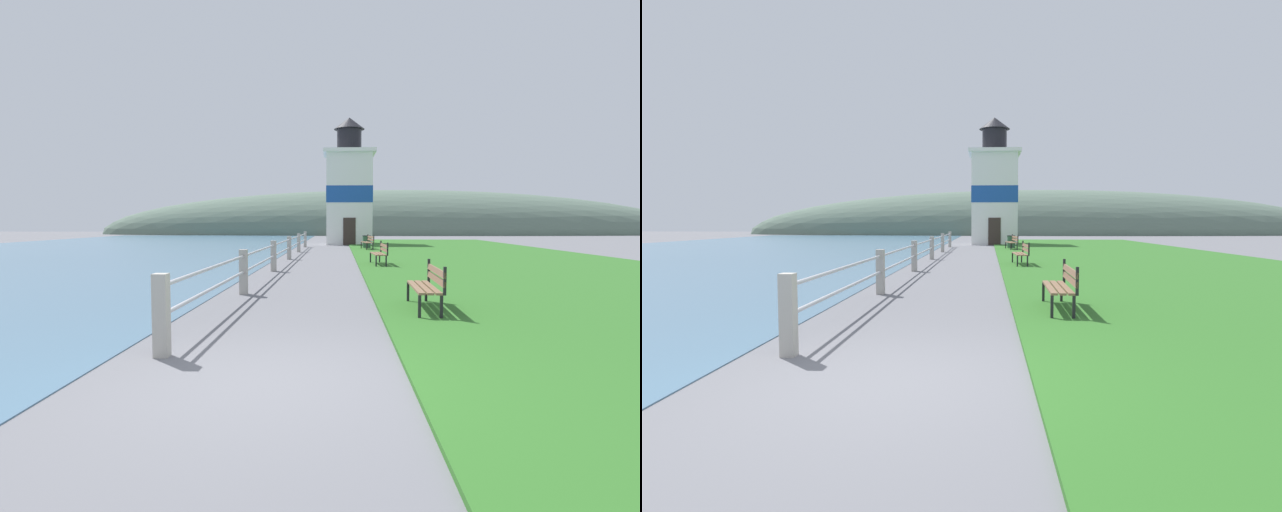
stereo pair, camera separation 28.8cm
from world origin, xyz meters
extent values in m
plane|color=slate|center=(0.00, 0.00, 0.00)|extent=(160.00, 160.00, 0.00)
cube|color=#2D6623|center=(7.54, 16.59, 0.03)|extent=(12.00, 49.77, 0.06)
cube|color=#476B84|center=(-14.04, 16.59, 0.01)|extent=(24.00, 79.63, 0.01)
cube|color=#A8A399|center=(-1.44, 1.00, 0.53)|extent=(0.18, 0.18, 1.06)
cube|color=#A8A399|center=(-1.44, 6.44, 0.53)|extent=(0.18, 0.18, 1.06)
cube|color=#A8A399|center=(-1.44, 11.88, 0.53)|extent=(0.18, 0.18, 1.06)
cube|color=#A8A399|center=(-1.44, 17.32, 0.53)|extent=(0.18, 0.18, 1.06)
cube|color=#A8A399|center=(-1.44, 22.76, 0.53)|extent=(0.18, 0.18, 1.06)
cube|color=#A8A399|center=(-1.44, 28.20, 0.53)|extent=(0.18, 0.18, 1.06)
cylinder|color=#B2B2B7|center=(-1.44, 14.60, 0.90)|extent=(0.06, 27.20, 0.06)
cylinder|color=#B2B2B7|center=(-1.44, 14.60, 0.53)|extent=(0.06, 27.20, 0.06)
cube|color=brown|center=(2.24, 4.30, 0.47)|extent=(0.17, 1.86, 0.04)
cube|color=brown|center=(2.39, 4.29, 0.47)|extent=(0.17, 1.86, 0.04)
cube|color=brown|center=(2.53, 4.29, 0.47)|extent=(0.17, 1.86, 0.04)
cube|color=brown|center=(2.62, 4.29, 0.79)|extent=(0.11, 1.86, 0.11)
cube|color=brown|center=(2.62, 4.29, 0.63)|extent=(0.11, 1.86, 0.11)
cube|color=black|center=(2.17, 3.39, 0.23)|extent=(0.05, 0.05, 0.45)
cube|color=black|center=(2.23, 5.20, 0.23)|extent=(0.05, 0.05, 0.45)
cube|color=black|center=(2.54, 3.38, 0.23)|extent=(0.05, 0.05, 0.45)
cube|color=black|center=(2.60, 5.19, 0.23)|extent=(0.05, 0.05, 0.45)
cube|color=black|center=(2.59, 3.38, 0.70)|extent=(0.05, 0.05, 0.49)
cube|color=black|center=(2.65, 5.19, 0.70)|extent=(0.05, 0.05, 0.49)
cube|color=brown|center=(2.17, 14.16, 0.47)|extent=(0.21, 1.89, 0.04)
cube|color=brown|center=(2.31, 14.16, 0.47)|extent=(0.21, 1.89, 0.04)
cube|color=brown|center=(2.46, 14.17, 0.47)|extent=(0.21, 1.89, 0.04)
cube|color=brown|center=(2.55, 14.18, 0.79)|extent=(0.15, 1.89, 0.11)
cube|color=brown|center=(2.55, 14.18, 0.63)|extent=(0.15, 1.89, 0.11)
cube|color=black|center=(2.17, 13.24, 0.23)|extent=(0.05, 0.05, 0.45)
cube|color=black|center=(2.08, 15.07, 0.23)|extent=(0.05, 0.05, 0.45)
cube|color=black|center=(2.54, 13.26, 0.23)|extent=(0.05, 0.05, 0.45)
cube|color=black|center=(2.45, 15.09, 0.23)|extent=(0.05, 0.05, 0.45)
cube|color=black|center=(2.59, 13.26, 0.70)|extent=(0.05, 0.05, 0.49)
cube|color=black|center=(2.50, 15.09, 0.70)|extent=(0.05, 0.05, 0.49)
cube|color=brown|center=(2.36, 24.93, 0.47)|extent=(0.35, 1.87, 0.04)
cube|color=brown|center=(2.50, 24.95, 0.47)|extent=(0.35, 1.87, 0.04)
cube|color=brown|center=(2.65, 24.97, 0.47)|extent=(0.35, 1.87, 0.04)
cube|color=brown|center=(2.73, 24.98, 0.79)|extent=(0.30, 1.86, 0.11)
cube|color=brown|center=(2.73, 24.98, 0.63)|extent=(0.30, 1.86, 0.11)
cube|color=black|center=(2.44, 24.02, 0.23)|extent=(0.06, 0.06, 0.45)
cube|color=black|center=(2.20, 25.83, 0.23)|extent=(0.06, 0.06, 0.45)
cube|color=black|center=(2.80, 24.07, 0.23)|extent=(0.06, 0.06, 0.45)
cube|color=black|center=(2.57, 25.88, 0.23)|extent=(0.06, 0.06, 0.45)
cube|color=black|center=(2.85, 24.08, 0.70)|extent=(0.06, 0.06, 0.49)
cube|color=black|center=(2.62, 25.89, 0.70)|extent=(0.06, 0.06, 0.49)
cube|color=white|center=(1.58, 32.83, 3.38)|extent=(3.35, 3.35, 6.76)
cube|color=#194799|center=(1.58, 32.83, 3.72)|extent=(3.39, 3.39, 1.22)
cube|color=white|center=(1.58, 32.83, 6.89)|extent=(3.85, 3.85, 0.25)
cylinder|color=black|center=(1.58, 32.83, 7.81)|extent=(1.84, 1.84, 1.60)
cone|color=black|center=(1.58, 32.83, 9.06)|extent=(2.30, 2.30, 0.88)
cube|color=#332823|center=(1.58, 31.14, 1.00)|extent=(0.90, 0.06, 2.00)
cylinder|color=#2D5138|center=(2.58, 26.66, 0.40)|extent=(0.50, 0.50, 0.80)
cylinder|color=black|center=(2.58, 26.66, 0.82)|extent=(0.54, 0.54, 0.04)
ellipsoid|color=#566B5B|center=(8.00, 63.18, 0.00)|extent=(80.00, 16.00, 12.00)
camera|label=1|loc=(0.78, -5.12, 1.70)|focal=28.00mm
camera|label=2|loc=(1.07, -5.10, 1.70)|focal=28.00mm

